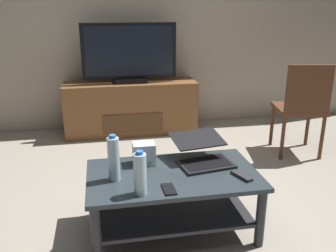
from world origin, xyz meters
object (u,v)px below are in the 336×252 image
at_px(media_cabinet, 131,108).
at_px(laptop, 202,153).
at_px(water_bottle_near, 114,159).
at_px(tv_remote, 241,176).
at_px(router_box, 144,153).
at_px(water_bottle_far, 140,174).
at_px(dining_chair, 302,105).
at_px(coffee_table, 173,191).
at_px(television, 129,54).
at_px(cell_phone, 169,189).

distance_m(media_cabinet, laptop, 1.92).
height_order(water_bottle_near, tv_remote, water_bottle_near).
height_order(media_cabinet, tv_remote, media_cabinet).
distance_m(router_box, water_bottle_far, 0.42).
xyz_separation_m(dining_chair, water_bottle_near, (-1.85, -1.05, 0.03)).
height_order(coffee_table, water_bottle_far, water_bottle_far).
height_order(television, laptop, television).
bearing_deg(router_box, tv_remote, -29.11).
xyz_separation_m(coffee_table, laptop, (0.23, 0.14, 0.19)).
bearing_deg(television, tv_remote, -76.82).
bearing_deg(laptop, television, 99.82).
relative_size(television, water_bottle_far, 3.92).
bearing_deg(water_bottle_far, dining_chair, 36.14).
xyz_separation_m(water_bottle_near, cell_phone, (0.31, -0.19, -0.14)).
xyz_separation_m(media_cabinet, water_bottle_far, (-0.14, -2.26, 0.25)).
distance_m(media_cabinet, router_box, 1.86).
distance_m(water_bottle_far, cell_phone, 0.21).
bearing_deg(tv_remote, water_bottle_far, 166.93).
height_order(dining_chair, laptop, dining_chair).
bearing_deg(router_box, media_cabinet, 87.73).
bearing_deg(router_box, laptop, -6.49).
xyz_separation_m(coffee_table, tv_remote, (0.41, -0.14, 0.14)).
height_order(television, tv_remote, television).
relative_size(media_cabinet, water_bottle_near, 5.11).
relative_size(laptop, water_bottle_near, 1.49).
relative_size(dining_chair, water_bottle_far, 3.49).
bearing_deg(cell_phone, media_cabinet, 88.71).
distance_m(television, laptop, 1.94).
bearing_deg(dining_chair, water_bottle_near, -150.59).
relative_size(coffee_table, router_box, 7.40).
xyz_separation_m(coffee_table, router_box, (-0.16, 0.18, 0.20)).
xyz_separation_m(router_box, water_bottle_far, (-0.07, -0.41, 0.05)).
bearing_deg(coffee_table, tv_remote, -18.70).
distance_m(media_cabinet, dining_chair, 1.88).
relative_size(laptop, tv_remote, 2.74).
bearing_deg(media_cabinet, tv_remote, -76.95).
bearing_deg(dining_chair, router_box, -152.92).
height_order(coffee_table, tv_remote, tv_remote).
bearing_deg(water_bottle_far, cell_phone, 5.71).
distance_m(media_cabinet, water_bottle_near, 2.08).
bearing_deg(media_cabinet, dining_chair, -32.50).
bearing_deg(laptop, router_box, 173.51).
relative_size(water_bottle_near, cell_phone, 2.11).
distance_m(television, water_bottle_far, 2.27).
bearing_deg(dining_chair, water_bottle_far, -143.86).
bearing_deg(dining_chair, cell_phone, -141.38).
xyz_separation_m(media_cabinet, water_bottle_near, (-0.28, -2.05, 0.26)).
height_order(television, water_bottle_far, television).
relative_size(coffee_table, dining_chair, 1.18).
distance_m(router_box, tv_remote, 0.66).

